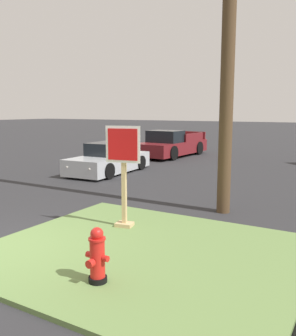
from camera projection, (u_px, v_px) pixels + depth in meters
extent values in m
cube|color=#668447|center=(142.00, 252.00, 6.67)|extent=(5.51, 4.83, 0.08)
cylinder|color=black|center=(98.00, 279.00, 5.43)|extent=(0.28, 0.28, 0.08)
cylinder|color=red|center=(97.00, 258.00, 5.38)|extent=(0.22, 0.22, 0.56)
cylinder|color=red|center=(97.00, 239.00, 5.33)|extent=(0.25, 0.25, 0.03)
sphere|color=red|center=(97.00, 234.00, 5.32)|extent=(0.19, 0.19, 0.19)
cube|color=red|center=(97.00, 229.00, 5.31)|extent=(0.04, 0.04, 0.04)
cylinder|color=red|center=(89.00, 255.00, 5.45)|extent=(0.08, 0.09, 0.09)
cylinder|color=red|center=(106.00, 259.00, 5.30)|extent=(0.08, 0.09, 0.09)
cylinder|color=red|center=(90.00, 264.00, 5.24)|extent=(0.12, 0.09, 0.12)
cube|color=tan|center=(124.00, 178.00, 7.88)|extent=(0.11, 0.11, 2.11)
cube|color=tan|center=(125.00, 224.00, 8.03)|extent=(0.41, 0.35, 0.08)
cube|color=white|center=(123.00, 144.00, 7.72)|extent=(0.76, 0.17, 0.77)
cube|color=red|center=(122.00, 144.00, 7.70)|extent=(0.65, 0.14, 0.66)
cylinder|color=black|center=(91.00, 213.00, 9.31)|extent=(0.70, 0.70, 0.02)
cube|color=#ADB2B7|center=(109.00, 163.00, 15.37)|extent=(1.94, 4.20, 0.64)
cube|color=black|center=(111.00, 149.00, 15.46)|extent=(1.57, 1.97, 0.56)
cylinder|color=black|center=(108.00, 171.00, 13.90)|extent=(0.26, 0.63, 0.62)
cylinder|color=black|center=(74.00, 168.00, 14.62)|extent=(0.26, 0.63, 0.62)
cylinder|color=black|center=(140.00, 163.00, 16.14)|extent=(0.26, 0.63, 0.62)
cylinder|color=black|center=(109.00, 160.00, 16.86)|extent=(0.26, 0.63, 0.62)
sphere|color=white|center=(90.00, 169.00, 13.36)|extent=(0.14, 0.14, 0.14)
sphere|color=red|center=(142.00, 157.00, 16.90)|extent=(0.12, 0.12, 0.12)
sphere|color=white|center=(68.00, 167.00, 13.82)|extent=(0.14, 0.14, 0.14)
sphere|color=red|center=(123.00, 156.00, 17.36)|extent=(0.12, 0.12, 0.12)
cube|color=maroon|center=(172.00, 147.00, 20.92)|extent=(2.25, 5.21, 0.68)
cube|color=black|center=(165.00, 137.00, 20.23)|extent=(1.82, 1.42, 0.68)
cube|color=maroon|center=(194.00, 137.00, 21.06)|extent=(0.21, 2.15, 0.44)
cube|color=maroon|center=(165.00, 136.00, 22.09)|extent=(0.21, 2.15, 0.44)
cube|color=maroon|center=(192.00, 135.00, 22.91)|extent=(1.80, 0.19, 0.44)
cylinder|color=black|center=(173.00, 153.00, 19.16)|extent=(0.30, 0.77, 0.76)
cylinder|color=black|center=(143.00, 151.00, 20.18)|extent=(0.30, 0.77, 0.76)
cylinder|color=black|center=(199.00, 148.00, 21.70)|extent=(0.30, 0.77, 0.76)
cylinder|color=black|center=(171.00, 146.00, 22.71)|extent=(0.30, 0.77, 0.76)
cylinder|color=#4C3823|center=(230.00, 0.00, 8.66)|extent=(0.33, 0.33, 10.27)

